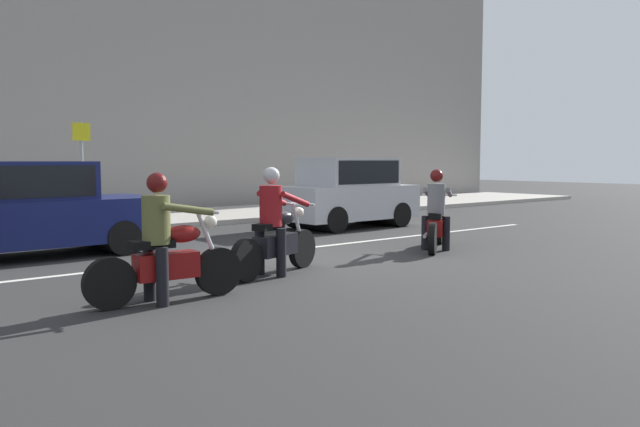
# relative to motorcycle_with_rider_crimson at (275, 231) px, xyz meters

# --- Properties ---
(ground_plane) EXTENTS (80.00, 80.00, 0.00)m
(ground_plane) POSITION_rel_motorcycle_with_rider_crimson_xyz_m (1.26, 1.09, -0.67)
(ground_plane) COLOR #2A2A2A
(sidewalk_slab) EXTENTS (40.00, 4.40, 0.14)m
(sidewalk_slab) POSITION_rel_motorcycle_with_rider_crimson_xyz_m (1.26, 9.09, -0.60)
(sidewalk_slab) COLOR #A8A399
(sidewalk_slab) RESTS_ON ground_plane
(building_facade) EXTENTS (40.00, 1.40, 12.01)m
(building_facade) POSITION_rel_motorcycle_with_rider_crimson_xyz_m (1.26, 12.49, 5.34)
(building_facade) COLOR gray
(building_facade) RESTS_ON ground_plane
(lane_marking_stripe) EXTENTS (18.00, 0.14, 0.01)m
(lane_marking_stripe) POSITION_rel_motorcycle_with_rider_crimson_xyz_m (0.46, 1.99, -0.66)
(lane_marking_stripe) COLOR silver
(lane_marking_stripe) RESTS_ON ground_plane
(motorcycle_with_rider_crimson) EXTENTS (2.02, 0.90, 1.64)m
(motorcycle_with_rider_crimson) POSITION_rel_motorcycle_with_rider_crimson_xyz_m (0.00, 0.00, 0.00)
(motorcycle_with_rider_crimson) COLOR black
(motorcycle_with_rider_crimson) RESTS_ON ground_plane
(motorcycle_with_rider_olive) EXTENTS (2.04, 0.70, 1.60)m
(motorcycle_with_rider_olive) POSITION_rel_motorcycle_with_rider_crimson_xyz_m (-2.17, -0.70, -0.01)
(motorcycle_with_rider_olive) COLOR black
(motorcycle_with_rider_olive) RESTS_ON ground_plane
(motorcycle_with_rider_gray) EXTENTS (1.85, 1.35, 1.56)m
(motorcycle_with_rider_gray) POSITION_rel_motorcycle_with_rider_crimson_xyz_m (4.06, 0.23, -0.03)
(motorcycle_with_rider_gray) COLOR black
(motorcycle_with_rider_gray) RESTS_ON ground_plane
(parked_hatchback_silver) EXTENTS (3.61, 1.76, 1.80)m
(parked_hatchback_silver) POSITION_rel_motorcycle_with_rider_crimson_xyz_m (5.51, 4.36, 0.26)
(parked_hatchback_silver) COLOR #B2B5BA
(parked_hatchback_silver) RESTS_ON ground_plane
(parked_sedan_navy) EXTENTS (4.53, 1.82, 1.72)m
(parked_sedan_navy) POSITION_rel_motorcycle_with_rider_crimson_xyz_m (-2.44, 4.22, 0.21)
(parked_sedan_navy) COLOR #11194C
(parked_sedan_navy) RESTS_ON ground_plane
(street_sign_post) EXTENTS (0.44, 0.08, 2.55)m
(street_sign_post) POSITION_rel_motorcycle_with_rider_crimson_xyz_m (0.10, 8.30, 1.02)
(street_sign_post) COLOR gray
(street_sign_post) RESTS_ON sidewalk_slab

